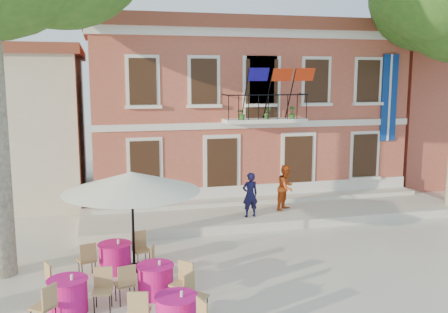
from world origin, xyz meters
TOP-DOWN VIEW (x-y plane):
  - ground at (0.00, 0.00)m, footprint 90.00×90.00m
  - main_building at (2.00, 9.99)m, footprint 13.50×9.59m
  - neighbor_east at (14.00, 11.00)m, footprint 9.40×9.40m
  - terrace at (2.00, 4.40)m, footprint 14.00×3.40m
  - patio_umbrella at (-3.43, 0.35)m, footprint 3.62×3.62m
  - pedestrian_navy at (0.82, 3.56)m, footprint 0.61×0.44m
  - pedestrian_orange at (2.39, 4.16)m, footprint 1.04×1.02m
  - cafe_table_0 at (-5.01, -1.82)m, footprint 1.73×1.86m
  - cafe_table_1 at (-2.81, -3.25)m, footprint 1.80×1.82m
  - cafe_table_3 at (-3.93, 0.35)m, footprint 1.96×0.92m
  - cafe_table_4 at (-3.04, -1.44)m, footprint 1.81×1.81m

SIDE VIEW (x-z plane):
  - ground at x=0.00m, z-range 0.00..0.00m
  - terrace at x=2.00m, z-range 0.00..0.30m
  - cafe_table_3 at x=-3.93m, z-range -0.05..0.90m
  - cafe_table_0 at x=-5.01m, z-range -0.05..0.90m
  - cafe_table_1 at x=-2.81m, z-range -0.05..0.90m
  - cafe_table_4 at x=-3.04m, z-range -0.05..0.90m
  - pedestrian_navy at x=0.82m, z-range 0.30..1.88m
  - pedestrian_orange at x=2.39m, z-range 0.30..1.99m
  - patio_umbrella at x=-3.43m, z-range 1.07..3.77m
  - neighbor_east at x=14.00m, z-range 0.02..6.42m
  - main_building at x=2.00m, z-range 0.03..7.53m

